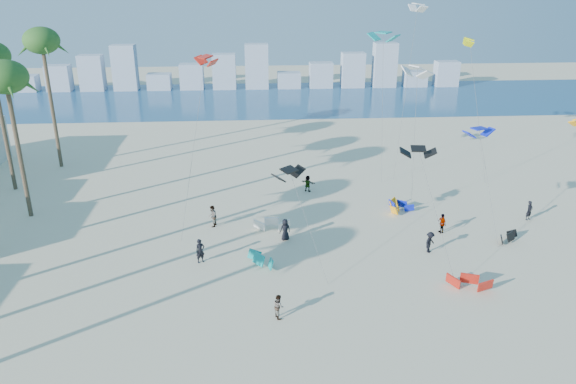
{
  "coord_description": "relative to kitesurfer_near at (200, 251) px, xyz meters",
  "views": [
    {
      "loc": [
        0.3,
        -24.42,
        20.63
      ],
      "look_at": [
        3.0,
        16.0,
        4.5
      ],
      "focal_mm": 34.25,
      "sensor_mm": 36.0,
      "label": 1
    }
  ],
  "objects": [
    {
      "name": "distant_skyline",
      "position": [
        2.72,
        68.83,
        2.12
      ],
      "size": [
        85.0,
        3.0,
        8.4
      ],
      "color": "#9EADBF",
      "rests_on": "ground"
    },
    {
      "name": "kitesurfer_near",
      "position": [
        0.0,
        0.0,
        0.0
      ],
      "size": [
        0.83,
        0.72,
        1.93
      ],
      "primitive_type": "imported",
      "rotation": [
        0.0,
        0.0,
        0.45
      ],
      "color": "black",
      "rests_on": "ground"
    },
    {
      "name": "grounded_kites",
      "position": [
        13.83,
        2.54,
        -0.5
      ],
      "size": [
        23.37,
        16.17,
        1.01
      ],
      "color": "#0C9593",
      "rests_on": "ground"
    },
    {
      "name": "flying_kites",
      "position": [
        18.32,
        11.13,
        11.21
      ],
      "size": [
        36.59,
        30.17,
        18.33
      ],
      "color": "black",
      "rests_on": "ground"
    },
    {
      "name": "kitesurfers_far",
      "position": [
        11.81,
        5.99,
        -0.06
      ],
      "size": [
        29.13,
        15.04,
        1.93
      ],
      "color": "black",
      "rests_on": "ground"
    },
    {
      "name": "ground",
      "position": [
        3.91,
        -13.17,
        -0.96
      ],
      "size": [
        220.0,
        220.0,
        0.0
      ],
      "primitive_type": "plane",
      "color": "beige",
      "rests_on": "ground"
    },
    {
      "name": "kitesurfer_mid",
      "position": [
        5.6,
        -7.66,
        -0.14
      ],
      "size": [
        0.85,
        0.96,
        1.64
      ],
      "primitive_type": "imported",
      "rotation": [
        0.0,
        0.0,
        1.91
      ],
      "color": "gray",
      "rests_on": "ground"
    },
    {
      "name": "ocean",
      "position": [
        3.91,
        58.83,
        -0.96
      ],
      "size": [
        220.0,
        220.0,
        0.0
      ],
      "primitive_type": "plane",
      "color": "navy",
      "rests_on": "ground"
    }
  ]
}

